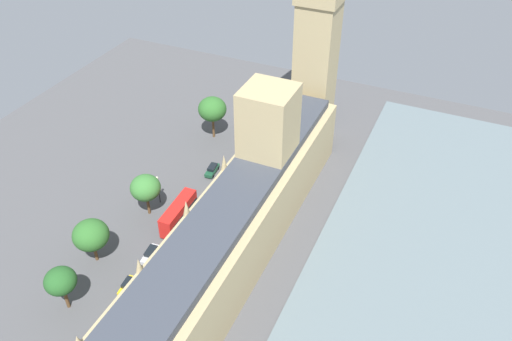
{
  "coord_description": "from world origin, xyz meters",
  "views": [
    {
      "loc": [
        -32.07,
        58.95,
        69.18
      ],
      "look_at": [
        1.0,
        -14.61,
        7.52
      ],
      "focal_mm": 36.67,
      "sensor_mm": 36.0,
      "label": 1
    }
  ],
  "objects_px": {
    "plane_tree_trailing": "(91,235)",
    "plane_tree_opposite_hall": "(60,281)",
    "plane_tree_midblock": "(145,188)",
    "street_lamp_slot_10": "(158,185)",
    "pedestrian_under_trees": "(192,251)",
    "pedestrian_far_end": "(184,265)",
    "car_dark_green_leading": "(212,170)",
    "car_silver_corner": "(151,254)",
    "car_yellow_cab_near_tower": "(128,286)",
    "double_decker_bus_kerbside": "(179,213)",
    "parliament_building": "(242,213)",
    "plane_tree_by_river_gate": "(212,109)",
    "clock_tower": "(320,8)"
  },
  "relations": [
    {
      "from": "parliament_building",
      "to": "car_dark_green_leading",
      "type": "relative_size",
      "value": 15.26
    },
    {
      "from": "car_yellow_cab_near_tower",
      "to": "street_lamp_slot_10",
      "type": "relative_size",
      "value": 0.66
    },
    {
      "from": "pedestrian_under_trees",
      "to": "pedestrian_far_end",
      "type": "xyz_separation_m",
      "value": [
        -0.38,
        3.48,
        -0.04
      ]
    },
    {
      "from": "car_silver_corner",
      "to": "pedestrian_under_trees",
      "type": "height_order",
      "value": "car_silver_corner"
    },
    {
      "from": "car_dark_green_leading",
      "to": "pedestrian_far_end",
      "type": "height_order",
      "value": "car_dark_green_leading"
    },
    {
      "from": "car_dark_green_leading",
      "to": "car_yellow_cab_near_tower",
      "type": "relative_size",
      "value": 1.11
    },
    {
      "from": "plane_tree_by_river_gate",
      "to": "double_decker_bus_kerbside",
      "type": "bearing_deg",
      "value": 105.45
    },
    {
      "from": "clock_tower",
      "to": "street_lamp_slot_10",
      "type": "bearing_deg",
      "value": 61.53
    },
    {
      "from": "pedestrian_far_end",
      "to": "plane_tree_opposite_hall",
      "type": "relative_size",
      "value": 0.19
    },
    {
      "from": "double_decker_bus_kerbside",
      "to": "car_yellow_cab_near_tower",
      "type": "bearing_deg",
      "value": -90.59
    },
    {
      "from": "parliament_building",
      "to": "street_lamp_slot_10",
      "type": "relative_size",
      "value": 11.22
    },
    {
      "from": "double_decker_bus_kerbside",
      "to": "car_yellow_cab_near_tower",
      "type": "distance_m",
      "value": 17.46
    },
    {
      "from": "parliament_building",
      "to": "plane_tree_opposite_hall",
      "type": "relative_size",
      "value": 8.76
    },
    {
      "from": "parliament_building",
      "to": "plane_tree_trailing",
      "type": "distance_m",
      "value": 26.21
    },
    {
      "from": "car_silver_corner",
      "to": "plane_tree_by_river_gate",
      "type": "xyz_separation_m",
      "value": [
        8.02,
        -39.11,
        6.68
      ]
    },
    {
      "from": "car_yellow_cab_near_tower",
      "to": "plane_tree_midblock",
      "type": "bearing_deg",
      "value": -72.37
    },
    {
      "from": "parliament_building",
      "to": "plane_tree_opposite_hall",
      "type": "distance_m",
      "value": 31.3
    },
    {
      "from": "double_decker_bus_kerbside",
      "to": "street_lamp_slot_10",
      "type": "relative_size",
      "value": 1.62
    },
    {
      "from": "plane_tree_midblock",
      "to": "car_dark_green_leading",
      "type": "bearing_deg",
      "value": -107.43
    },
    {
      "from": "double_decker_bus_kerbside",
      "to": "plane_tree_opposite_hall",
      "type": "bearing_deg",
      "value": -106.75
    },
    {
      "from": "plane_tree_trailing",
      "to": "plane_tree_opposite_hall",
      "type": "height_order",
      "value": "plane_tree_trailing"
    },
    {
      "from": "pedestrian_under_trees",
      "to": "car_dark_green_leading",
      "type": "bearing_deg",
      "value": 111.71
    },
    {
      "from": "plane_tree_trailing",
      "to": "pedestrian_far_end",
      "type": "bearing_deg",
      "value": -163.1
    },
    {
      "from": "plane_tree_opposite_hall",
      "to": "street_lamp_slot_10",
      "type": "bearing_deg",
      "value": -89.0
    },
    {
      "from": "plane_tree_opposite_hall",
      "to": "car_silver_corner",
      "type": "bearing_deg",
      "value": -112.99
    },
    {
      "from": "clock_tower",
      "to": "car_silver_corner",
      "type": "relative_size",
      "value": 12.19
    },
    {
      "from": "clock_tower",
      "to": "plane_tree_trailing",
      "type": "xyz_separation_m",
      "value": [
        21.2,
        53.63,
        -24.83
      ]
    },
    {
      "from": "double_decker_bus_kerbside",
      "to": "car_silver_corner",
      "type": "height_order",
      "value": "double_decker_bus_kerbside"
    },
    {
      "from": "car_dark_green_leading",
      "to": "plane_tree_midblock",
      "type": "relative_size",
      "value": 0.54
    },
    {
      "from": "car_dark_green_leading",
      "to": "clock_tower",
      "type": "bearing_deg",
      "value": -128.29
    },
    {
      "from": "car_yellow_cab_near_tower",
      "to": "pedestrian_far_end",
      "type": "height_order",
      "value": "car_yellow_cab_near_tower"
    },
    {
      "from": "pedestrian_under_trees",
      "to": "plane_tree_trailing",
      "type": "relative_size",
      "value": 0.19
    },
    {
      "from": "pedestrian_far_end",
      "to": "plane_tree_midblock",
      "type": "relative_size",
      "value": 0.18
    },
    {
      "from": "clock_tower",
      "to": "car_dark_green_leading",
      "type": "height_order",
      "value": "clock_tower"
    },
    {
      "from": "car_yellow_cab_near_tower",
      "to": "street_lamp_slot_10",
      "type": "distance_m",
      "value": 22.7
    },
    {
      "from": "parliament_building",
      "to": "pedestrian_under_trees",
      "type": "height_order",
      "value": "parliament_building"
    },
    {
      "from": "street_lamp_slot_10",
      "to": "plane_tree_by_river_gate",
      "type": "bearing_deg",
      "value": -87.06
    },
    {
      "from": "parliament_building",
      "to": "plane_tree_trailing",
      "type": "xyz_separation_m",
      "value": [
        22.16,
        13.87,
        -1.84
      ]
    },
    {
      "from": "pedestrian_under_trees",
      "to": "plane_tree_opposite_hall",
      "type": "height_order",
      "value": "plane_tree_opposite_hall"
    },
    {
      "from": "plane_tree_opposite_hall",
      "to": "clock_tower",
      "type": "bearing_deg",
      "value": -106.47
    },
    {
      "from": "car_yellow_cab_near_tower",
      "to": "street_lamp_slot_10",
      "type": "bearing_deg",
      "value": -76.46
    },
    {
      "from": "pedestrian_under_trees",
      "to": "double_decker_bus_kerbside",
      "type": "bearing_deg",
      "value": 138.25
    },
    {
      "from": "plane_tree_midblock",
      "to": "street_lamp_slot_10",
      "type": "bearing_deg",
      "value": -93.03
    },
    {
      "from": "plane_tree_by_river_gate",
      "to": "plane_tree_midblock",
      "type": "relative_size",
      "value": 1.17
    },
    {
      "from": "car_dark_green_leading",
      "to": "car_silver_corner",
      "type": "relative_size",
      "value": 0.98
    },
    {
      "from": "parliament_building",
      "to": "street_lamp_slot_10",
      "type": "xyz_separation_m",
      "value": [
        20.34,
        -4.03,
        -3.31
      ]
    },
    {
      "from": "car_yellow_cab_near_tower",
      "to": "plane_tree_by_river_gate",
      "type": "relative_size",
      "value": 0.42
    },
    {
      "from": "street_lamp_slot_10",
      "to": "plane_tree_midblock",
      "type": "bearing_deg",
      "value": 86.97
    },
    {
      "from": "plane_tree_midblock",
      "to": "clock_tower",
      "type": "bearing_deg",
      "value": -116.44
    },
    {
      "from": "plane_tree_by_river_gate",
      "to": "plane_tree_opposite_hall",
      "type": "relative_size",
      "value": 1.24
    }
  ]
}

